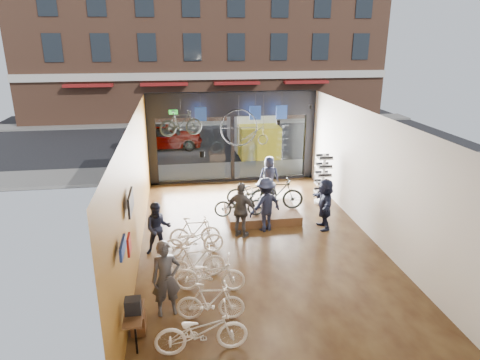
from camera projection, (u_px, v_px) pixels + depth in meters
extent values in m
cube|color=black|center=(259.00, 244.00, 12.91)|extent=(7.00, 12.00, 0.04)
cube|color=black|center=(261.00, 118.00, 11.68)|extent=(7.00, 12.00, 0.04)
cube|color=olive|center=(135.00, 190.00, 11.80)|extent=(0.04, 12.00, 3.80)
cube|color=beige|center=(375.00, 178.00, 12.79)|extent=(0.04, 12.00, 3.80)
cube|color=beige|center=(333.00, 310.00, 6.66)|extent=(7.00, 0.04, 3.80)
cube|color=#198C26|center=(173.00, 112.00, 17.10)|extent=(0.35, 0.06, 0.18)
cube|color=black|center=(214.00, 135.00, 26.96)|extent=(30.00, 18.00, 0.02)
cube|color=slate|center=(229.00, 171.00, 19.63)|extent=(30.00, 2.40, 0.12)
cube|color=slate|center=(209.00, 122.00, 30.68)|extent=(30.00, 2.00, 0.12)
cube|color=brown|center=(204.00, 20.00, 30.80)|extent=(26.00, 5.00, 14.00)
imported|color=gray|center=(163.00, 136.00, 23.49)|extent=(4.23, 1.70, 1.44)
imported|color=white|center=(201.00, 331.00, 8.35)|extent=(1.85, 0.68, 0.96)
imported|color=white|center=(210.00, 301.00, 9.32)|extent=(1.54, 0.60, 0.90)
imported|color=white|center=(210.00, 274.00, 10.40)|extent=(1.80, 0.87, 0.90)
imported|color=white|center=(196.00, 262.00, 10.92)|extent=(1.59, 0.60, 0.93)
imported|color=white|center=(193.00, 240.00, 12.11)|extent=(1.80, 0.82, 0.92)
imported|color=white|center=(195.00, 231.00, 12.65)|extent=(1.51, 0.44, 0.91)
cube|color=brown|center=(262.00, 213.00, 14.71)|extent=(2.40, 1.80, 0.30)
imported|color=black|center=(239.00, 204.00, 13.98)|extent=(1.67, 0.61, 0.87)
imported|color=black|center=(276.00, 194.00, 14.53)|extent=(1.88, 0.76, 1.10)
imported|color=black|center=(252.00, 191.00, 14.99)|extent=(1.80, 0.65, 0.94)
imported|color=#3F3F44|center=(166.00, 279.00, 9.39)|extent=(0.71, 0.53, 1.78)
imported|color=#161C33|center=(158.00, 228.00, 12.11)|extent=(0.80, 0.65, 1.55)
imported|color=#3F3F44|center=(241.00, 210.00, 13.09)|extent=(1.08, 0.96, 1.75)
imported|color=#161C33|center=(265.00, 205.00, 13.51)|extent=(1.31, 1.07, 1.77)
imported|color=#161C33|center=(269.00, 176.00, 16.52)|extent=(0.85, 0.63, 1.58)
imported|color=#161C33|center=(325.00, 204.00, 13.69)|extent=(0.63, 1.59, 1.67)
imported|color=black|center=(181.00, 123.00, 15.60)|extent=(1.64, 0.77, 0.95)
cube|color=#1E3F99|center=(201.00, 114.00, 16.61)|extent=(0.45, 0.03, 0.55)
cube|color=#1E3F99|center=(255.00, 113.00, 16.91)|extent=(0.45, 0.03, 0.55)
cube|color=#1E3F99|center=(282.00, 112.00, 17.06)|extent=(0.45, 0.03, 0.55)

